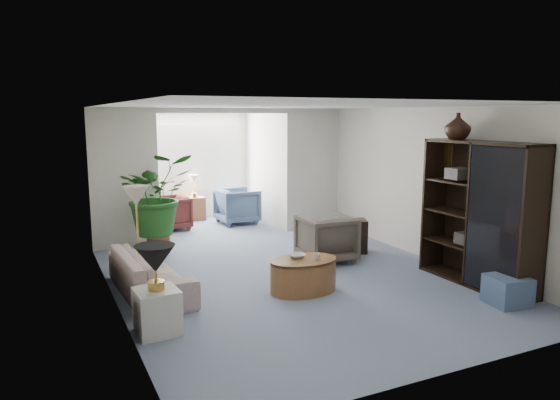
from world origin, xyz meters
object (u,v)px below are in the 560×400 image
coffee_cup (317,257)px  sunroom_table (195,209)px  side_table_dark (352,236)px  ottoman (508,290)px  sofa (150,273)px  end_table (157,312)px  wingback_chair (326,238)px  framed_picture (440,158)px  coffee_bowl (297,256)px  floor_lamp (136,196)px  coffee_table (303,275)px  sunroom_chair_blue (237,206)px  table_lamp (155,259)px  plant_pot (159,243)px  cabinet_urn (458,126)px  entertainment_cabinet (479,214)px  sunroom_chair_maroon (170,213)px

coffee_cup → sunroom_table: (-0.11, 5.45, -0.23)m
side_table_dark → ottoman: size_ratio=1.26×
sofa → side_table_dark: 3.67m
sofa → end_table: bearing=168.7°
wingback_chair → side_table_dark: (0.70, 0.30, -0.09)m
framed_picture → coffee_cup: 2.75m
coffee_bowl → sofa: bearing=158.5°
floor_lamp → coffee_table: (1.94, -1.38, -1.02)m
coffee_bowl → wingback_chair: (1.08, 1.04, -0.10)m
framed_picture → sunroom_chair_blue: bearing=112.8°
table_lamp → floor_lamp: floor_lamp is taller
plant_pot → floor_lamp: bearing=-112.1°
sunroom_table → cabinet_urn: bearing=-67.5°
sunroom_table → sofa: bearing=-113.1°
table_lamp → entertainment_cabinet: entertainment_cabinet is taller
coffee_table → wingback_chair: bearing=48.1°
coffee_table → entertainment_cabinet: bearing=-18.0°
cabinet_urn → sunroom_table: (-2.32, 5.61, -1.95)m
coffee_table → coffee_bowl: bearing=116.6°
coffee_cup → wingback_chair: bearing=54.8°
coffee_cup → entertainment_cabinet: entertainment_cabinet is taller
side_table_dark → cabinet_urn: (0.63, -1.71, 1.92)m
framed_picture → sofa: (-4.48, 0.51, -1.42)m
end_table → entertainment_cabinet: (4.45, -0.24, 0.76)m
coffee_table → coffee_cup: size_ratio=9.89×
framed_picture → side_table_dark: (-0.86, 1.13, -1.41)m
end_table → ottoman: bearing=-13.7°
floor_lamp → sunroom_chair_maroon: size_ratio=0.47×
floor_lamp → plant_pot: floor_lamp is taller
entertainment_cabinet → sunroom_chair_blue: size_ratio=2.38×
wingback_chair → sunroom_chair_maroon: (-1.74, 3.45, -0.03)m
coffee_bowl → sunroom_chair_maroon: sunroom_chair_maroon is taller
table_lamp → coffee_cup: table_lamp is taller
entertainment_cabinet → cabinet_urn: 1.30m
sunroom_chair_maroon → sunroom_table: bearing=133.2°
sunroom_table → sunroom_chair_maroon: bearing=-135.0°
coffee_bowl → coffee_cup: 0.28m
coffee_cup → sunroom_chair_blue: bearing=82.3°
table_lamp → sunroom_chair_maroon: 5.32m
side_table_dark → end_table: bearing=-152.7°
end_table → sunroom_chair_blue: sunroom_chair_blue is taller
entertainment_cabinet → side_table_dark: bearing=106.0°
coffee_table → coffee_bowl: (-0.05, 0.10, 0.25)m
wingback_chair → side_table_dark: bearing=-153.5°
framed_picture → table_lamp: (-4.68, -0.84, -0.85)m
sunroom_chair_blue → coffee_table: bearing=168.5°
entertainment_cabinet → plant_pot: entertainment_cabinet is taller
ottoman → sunroom_chair_blue: sunroom_chair_blue is taller
framed_picture → side_table_dark: size_ratio=0.87×
cabinet_urn → sunroom_table: cabinet_urn is taller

